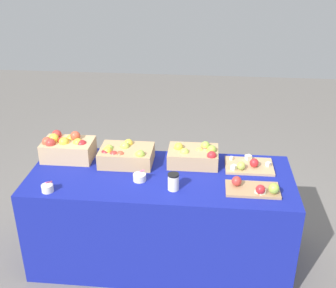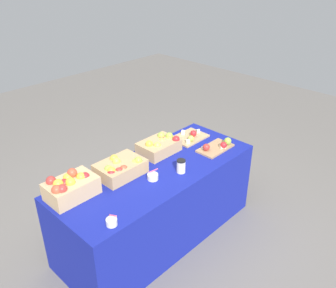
{
  "view_description": "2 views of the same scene",
  "coord_description": "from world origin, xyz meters",
  "px_view_note": "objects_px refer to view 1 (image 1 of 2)",
  "views": [
    {
      "loc": [
        0.31,
        -2.63,
        2.27
      ],
      "look_at": [
        0.05,
        0.07,
        0.96
      ],
      "focal_mm": 45.4,
      "sensor_mm": 36.0,
      "label": 1
    },
    {
      "loc": [
        -1.84,
        -1.9,
        2.4
      ],
      "look_at": [
        0.18,
        0.04,
        0.9
      ],
      "focal_mm": 38.23,
      "sensor_mm": 36.0,
      "label": 2
    }
  ],
  "objects_px": {
    "apple_crate_left": "(67,147)",
    "coffee_cup": "(173,182)",
    "apple_crate_middle": "(126,155)",
    "apple_crate_right": "(195,155)",
    "sample_bowl_near": "(140,177)",
    "sample_bowl_mid": "(47,188)",
    "cutting_board_back": "(249,165)",
    "cutting_board_front": "(255,188)"
  },
  "relations": [
    {
      "from": "apple_crate_middle",
      "to": "sample_bowl_mid",
      "type": "height_order",
      "value": "apple_crate_middle"
    },
    {
      "from": "cutting_board_front",
      "to": "cutting_board_back",
      "type": "bearing_deg",
      "value": 92.59
    },
    {
      "from": "apple_crate_left",
      "to": "cutting_board_back",
      "type": "xyz_separation_m",
      "value": [
        1.38,
        -0.02,
        -0.07
      ]
    },
    {
      "from": "sample_bowl_near",
      "to": "sample_bowl_mid",
      "type": "xyz_separation_m",
      "value": [
        -0.59,
        -0.2,
        0.0
      ]
    },
    {
      "from": "cutting_board_back",
      "to": "sample_bowl_mid",
      "type": "bearing_deg",
      "value": -161.25
    },
    {
      "from": "apple_crate_middle",
      "to": "sample_bowl_near",
      "type": "distance_m",
      "value": 0.28
    },
    {
      "from": "cutting_board_back",
      "to": "sample_bowl_mid",
      "type": "distance_m",
      "value": 1.44
    },
    {
      "from": "apple_crate_left",
      "to": "cutting_board_front",
      "type": "distance_m",
      "value": 1.44
    },
    {
      "from": "cutting_board_front",
      "to": "sample_bowl_mid",
      "type": "distance_m",
      "value": 1.39
    },
    {
      "from": "apple_crate_left",
      "to": "sample_bowl_mid",
      "type": "xyz_separation_m",
      "value": [
        0.01,
        -0.48,
        -0.07
      ]
    },
    {
      "from": "coffee_cup",
      "to": "apple_crate_right",
      "type": "bearing_deg",
      "value": 71.57
    },
    {
      "from": "cutting_board_front",
      "to": "sample_bowl_mid",
      "type": "height_order",
      "value": "sample_bowl_mid"
    },
    {
      "from": "apple_crate_middle",
      "to": "apple_crate_right",
      "type": "relative_size",
      "value": 1.06
    },
    {
      "from": "apple_crate_right",
      "to": "sample_bowl_near",
      "type": "xyz_separation_m",
      "value": [
        -0.37,
        -0.29,
        -0.04
      ]
    },
    {
      "from": "apple_crate_left",
      "to": "apple_crate_middle",
      "type": "xyz_separation_m",
      "value": [
        0.46,
        -0.04,
        -0.02
      ]
    },
    {
      "from": "apple_crate_right",
      "to": "sample_bowl_near",
      "type": "distance_m",
      "value": 0.48
    },
    {
      "from": "apple_crate_left",
      "to": "coffee_cup",
      "type": "distance_m",
      "value": 0.93
    },
    {
      "from": "sample_bowl_near",
      "to": "cutting_board_front",
      "type": "bearing_deg",
      "value": -5.19
    },
    {
      "from": "apple_crate_middle",
      "to": "cutting_board_front",
      "type": "height_order",
      "value": "apple_crate_middle"
    },
    {
      "from": "apple_crate_right",
      "to": "sample_bowl_near",
      "type": "relative_size",
      "value": 3.69
    },
    {
      "from": "cutting_board_front",
      "to": "sample_bowl_mid",
      "type": "relative_size",
      "value": 3.67
    },
    {
      "from": "apple_crate_left",
      "to": "cutting_board_back",
      "type": "relative_size",
      "value": 1.08
    },
    {
      "from": "apple_crate_left",
      "to": "sample_bowl_near",
      "type": "distance_m",
      "value": 0.67
    },
    {
      "from": "apple_crate_left",
      "to": "cutting_board_back",
      "type": "distance_m",
      "value": 1.38
    },
    {
      "from": "apple_crate_left",
      "to": "cutting_board_front",
      "type": "relative_size",
      "value": 1.06
    },
    {
      "from": "apple_crate_right",
      "to": "cutting_board_back",
      "type": "height_order",
      "value": "apple_crate_right"
    },
    {
      "from": "cutting_board_back",
      "to": "coffee_cup",
      "type": "distance_m",
      "value": 0.64
    },
    {
      "from": "cutting_board_front",
      "to": "apple_crate_right",
      "type": "bearing_deg",
      "value": 138.88
    },
    {
      "from": "apple_crate_left",
      "to": "apple_crate_right",
      "type": "bearing_deg",
      "value": 0.69
    },
    {
      "from": "apple_crate_middle",
      "to": "sample_bowl_mid",
      "type": "distance_m",
      "value": 0.63
    },
    {
      "from": "apple_crate_middle",
      "to": "coffee_cup",
      "type": "relative_size",
      "value": 3.3
    },
    {
      "from": "cutting_board_back",
      "to": "sample_bowl_near",
      "type": "xyz_separation_m",
      "value": [
        -0.77,
        -0.26,
        0.01
      ]
    },
    {
      "from": "sample_bowl_mid",
      "to": "coffee_cup",
      "type": "distance_m",
      "value": 0.84
    },
    {
      "from": "apple_crate_middle",
      "to": "cutting_board_front",
      "type": "bearing_deg",
      "value": -18.6
    },
    {
      "from": "cutting_board_front",
      "to": "sample_bowl_near",
      "type": "height_order",
      "value": "sample_bowl_near"
    },
    {
      "from": "sample_bowl_mid",
      "to": "coffee_cup",
      "type": "bearing_deg",
      "value": 7.36
    },
    {
      "from": "sample_bowl_near",
      "to": "coffee_cup",
      "type": "relative_size",
      "value": 0.85
    },
    {
      "from": "apple_crate_left",
      "to": "apple_crate_right",
      "type": "xyz_separation_m",
      "value": [
        0.98,
        0.01,
        -0.02
      ]
    },
    {
      "from": "apple_crate_middle",
      "to": "sample_bowl_mid",
      "type": "xyz_separation_m",
      "value": [
        -0.45,
        -0.44,
        -0.04
      ]
    },
    {
      "from": "apple_crate_left",
      "to": "sample_bowl_mid",
      "type": "distance_m",
      "value": 0.49
    },
    {
      "from": "cutting_board_front",
      "to": "cutting_board_back",
      "type": "relative_size",
      "value": 1.02
    },
    {
      "from": "apple_crate_middle",
      "to": "coffee_cup",
      "type": "xyz_separation_m",
      "value": [
        0.39,
        -0.34,
        -0.01
      ]
    }
  ]
}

